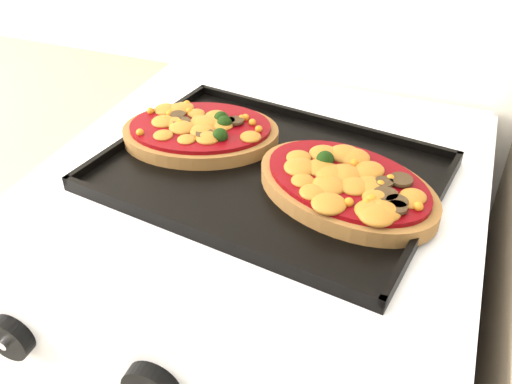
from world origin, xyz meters
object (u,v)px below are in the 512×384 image
at_px(stove, 261,374).
at_px(pizza_left, 200,130).
at_px(pizza_right, 347,184).
at_px(baking_tray, 270,171).

relative_size(stove, pizza_left, 4.04).
bearing_deg(pizza_right, stove, 165.06).
height_order(stove, baking_tray, baking_tray).
height_order(stove, pizza_right, pizza_right).
relative_size(baking_tray, pizza_left, 1.92).
relative_size(stove, pizza_right, 3.73).
bearing_deg(baking_tray, pizza_right, -0.00).
relative_size(baking_tray, pizza_right, 1.77).
xyz_separation_m(stove, pizza_right, (0.13, -0.03, 0.48)).
distance_m(baking_tray, pizza_right, 0.11).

